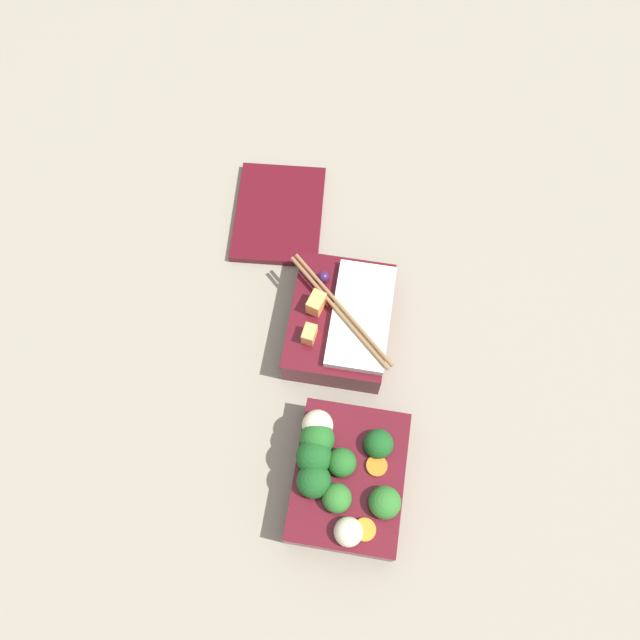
{
  "coord_description": "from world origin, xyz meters",
  "views": [
    {
      "loc": [
        -0.24,
        -0.01,
        0.8
      ],
      "look_at": [
        0.07,
        0.05,
        0.05
      ],
      "focal_mm": 35.0,
      "sensor_mm": 36.0,
      "label": 1
    }
  ],
  "objects": [
    {
      "name": "ground_plane",
      "position": [
        0.0,
        0.0,
        0.0
      ],
      "size": [
        3.0,
        3.0,
        0.0
      ],
      "primitive_type": "plane",
      "color": "gray"
    },
    {
      "name": "bento_tray_vegetable",
      "position": [
        -0.12,
        -0.02,
        0.04
      ],
      "size": [
        0.17,
        0.13,
        0.08
      ],
      "color": "#510F19",
      "rests_on": "ground_plane"
    },
    {
      "name": "bento_tray_rice",
      "position": [
        0.08,
        0.02,
        0.03
      ],
      "size": [
        0.17,
        0.15,
        0.08
      ],
      "color": "#510F19",
      "rests_on": "ground_plane"
    },
    {
      "name": "bento_lid",
      "position": [
        0.25,
        0.14,
        0.01
      ],
      "size": [
        0.18,
        0.14,
        0.01
      ],
      "primitive_type": "cube",
      "rotation": [
        0.0,
        0.0,
        0.08
      ],
      "color": "#510F19",
      "rests_on": "ground_plane"
    }
  ]
}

